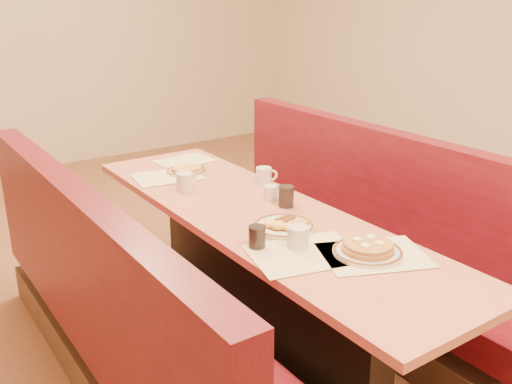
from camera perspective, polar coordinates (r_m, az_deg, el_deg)
ground at (r=3.19m, az=0.27°, el=-14.68°), size 8.00×8.00×0.00m
diner_table at (r=3.00m, az=0.29°, el=-8.74°), size 0.70×2.50×0.75m
booth_left at (r=2.71m, az=-12.85°, el=-12.93°), size 0.55×2.50×1.05m
booth_right at (r=3.43m, az=10.41°, el=-5.51°), size 0.55×2.50×1.05m
placemat_near_left at (r=2.40m, az=4.86°, el=-6.16°), size 0.51×0.43×0.00m
placemat_near_right at (r=2.43m, az=11.71°, el=-6.19°), size 0.52×0.46×0.00m
placemat_far_left at (r=3.42m, az=-8.86°, el=1.55°), size 0.42×0.34×0.00m
placemat_far_right at (r=3.72m, az=-7.14°, el=3.10°), size 0.37×0.29×0.00m
pancake_plate at (r=2.43m, az=11.11°, el=-5.69°), size 0.29×0.29×0.07m
eggs_plate at (r=2.64m, az=2.78°, el=-3.40°), size 0.28×0.28×0.06m
extra_plate_mid at (r=3.49m, az=-6.77°, el=2.19°), size 0.22×0.22×0.04m
extra_plate_far at (r=3.48m, az=-7.07°, el=2.16°), size 0.23×0.23×0.05m
coffee_mug_a at (r=3.00m, az=1.47°, el=-0.02°), size 0.10×0.07×0.08m
coffee_mug_b at (r=2.44m, az=4.25°, el=-4.49°), size 0.13×0.09×0.10m
coffee_mug_c at (r=3.25m, az=0.84°, el=1.67°), size 0.12×0.09×0.10m
coffee_mug_d at (r=3.17m, az=-7.10°, el=1.08°), size 0.13×0.09×0.10m
soda_tumbler_near at (r=2.43m, az=0.10°, el=-4.55°), size 0.07×0.07×0.10m
soda_tumbler_mid at (r=2.91m, az=3.03°, el=-0.44°), size 0.08×0.08×0.11m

